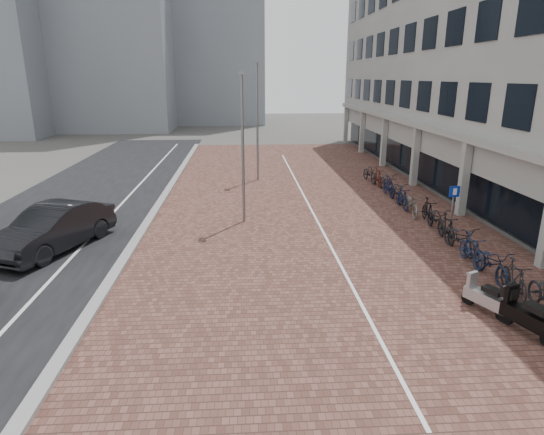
{
  "coord_description": "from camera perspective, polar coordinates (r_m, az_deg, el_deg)",
  "views": [
    {
      "loc": [
        -1.01,
        -9.47,
        6.06
      ],
      "look_at": [
        0.0,
        6.0,
        1.3
      ],
      "focal_mm": 30.51,
      "sensor_mm": 36.0,
      "label": 1
    }
  ],
  "objects": [
    {
      "name": "ground",
      "position": [
        11.29,
        2.05,
        -15.41
      ],
      "size": [
        140.0,
        140.0,
        0.0
      ],
      "primitive_type": "plane",
      "color": "#474442",
      "rests_on": "ground"
    },
    {
      "name": "scooter_mid",
      "position": [
        12.9,
        29.2,
        -10.44
      ],
      "size": [
        1.04,
        1.75,
        1.15
      ],
      "primitive_type": null,
      "rotation": [
        0.0,
        0.0,
        0.34
      ],
      "color": "black",
      "rests_on": "ground"
    },
    {
      "name": "plaza_brick",
      "position": [
        22.51,
        4.09,
        1.43
      ],
      "size": [
        14.5,
        42.0,
        0.04
      ],
      "primitive_type": "cube",
      "color": "brown",
      "rests_on": "ground"
    },
    {
      "name": "office_building",
      "position": [
        29.15,
        26.67,
        20.07
      ],
      "size": [
        8.4,
        40.0,
        15.0
      ],
      "color": "#A3A39E",
      "rests_on": "ground"
    },
    {
      "name": "lamp_far",
      "position": [
        27.66,
        -1.83,
        11.59
      ],
      "size": [
        0.12,
        0.12,
        6.85
      ],
      "primitive_type": "cylinder",
      "color": "gray",
      "rests_on": "ground"
    },
    {
      "name": "curb",
      "position": [
        22.66,
        -13.99,
        1.22
      ],
      "size": [
        0.35,
        42.0,
        0.14
      ],
      "primitive_type": "cube",
      "color": "gray",
      "rests_on": "ground"
    },
    {
      "name": "street_asphalt",
      "position": [
        23.7,
        -23.3,
        0.84
      ],
      "size": [
        8.0,
        50.0,
        0.03
      ],
      "primitive_type": "cube",
      "color": "black",
      "rests_on": "ground"
    },
    {
      "name": "lane_line",
      "position": [
        23.09,
        -18.63,
        1.0
      ],
      "size": [
        0.12,
        44.0,
        0.0
      ],
      "primitive_type": "cube",
      "color": "white",
      "rests_on": "street_asphalt"
    },
    {
      "name": "parking_line",
      "position": [
        22.53,
        4.6,
        1.5
      ],
      "size": [
        0.1,
        30.0,
        0.0
      ],
      "primitive_type": "cube",
      "color": "white",
      "rests_on": "plaza_brick"
    },
    {
      "name": "bg_towers",
      "position": [
        60.43,
        -18.01,
        23.82
      ],
      "size": [
        33.0,
        23.0,
        32.0
      ],
      "color": "gray",
      "rests_on": "ground"
    },
    {
      "name": "scooter_front",
      "position": [
        13.59,
        25.01,
        -8.76
      ],
      "size": [
        1.04,
        1.54,
        1.02
      ],
      "primitive_type": null,
      "rotation": [
        0.0,
        0.0,
        0.43
      ],
      "color": "#B0AFB5",
      "rests_on": "ground"
    },
    {
      "name": "bike_row",
      "position": [
        20.81,
        18.2,
        0.76
      ],
      "size": [
        1.28,
        18.13,
        1.05
      ],
      "color": "black",
      "rests_on": "ground"
    },
    {
      "name": "parking_sign",
      "position": [
        19.09,
        21.43,
        1.55
      ],
      "size": [
        0.43,
        0.12,
        2.05
      ],
      "rotation": [
        0.0,
        0.0,
        0.15
      ],
      "color": "slate",
      "rests_on": "ground"
    },
    {
      "name": "lamp_near",
      "position": [
        19.38,
        -3.62,
        8.21
      ],
      "size": [
        0.12,
        0.12,
        6.18
      ],
      "primitive_type": "cylinder",
      "color": "slate",
      "rests_on": "ground"
    },
    {
      "name": "car_dark",
      "position": [
        18.37,
        -25.36,
        -1.2
      ],
      "size": [
        3.42,
        5.26,
        1.64
      ],
      "primitive_type": "imported",
      "rotation": [
        0.0,
        0.0,
        -0.37
      ],
      "color": "black",
      "rests_on": "ground"
    }
  ]
}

